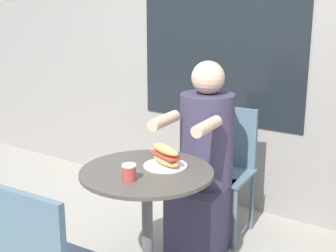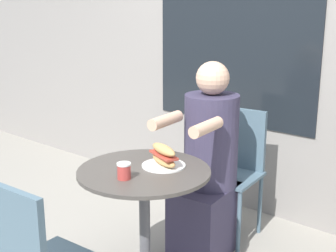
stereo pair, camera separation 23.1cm
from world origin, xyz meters
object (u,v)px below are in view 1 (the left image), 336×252
at_px(drink_cup, 129,172).
at_px(diner_chair, 227,159).
at_px(sandwich_on_plate, 165,157).
at_px(cafe_table, 147,203).
at_px(seated_diner, 204,171).

bearing_deg(drink_cup, diner_chair, 89.20).
height_order(diner_chair, sandwich_on_plate, diner_chair).
bearing_deg(cafe_table, diner_chair, 88.18).
relative_size(cafe_table, sandwich_on_plate, 2.99).
height_order(sandwich_on_plate, drink_cup, sandwich_on_plate).
relative_size(seated_diner, sandwich_on_plate, 5.13).
xyz_separation_m(cafe_table, sandwich_on_plate, (0.05, 0.11, 0.24)).
distance_m(cafe_table, drink_cup, 0.28).
xyz_separation_m(cafe_table, seated_diner, (0.04, 0.54, 0.02)).
xyz_separation_m(seated_diner, sandwich_on_plate, (0.01, -0.43, 0.22)).
height_order(diner_chair, drink_cup, diner_chair).
bearing_deg(sandwich_on_plate, drink_cup, -96.66).
bearing_deg(cafe_table, seated_diner, 85.81).
distance_m(sandwich_on_plate, drink_cup, 0.27).
height_order(cafe_table, drink_cup, drink_cup).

